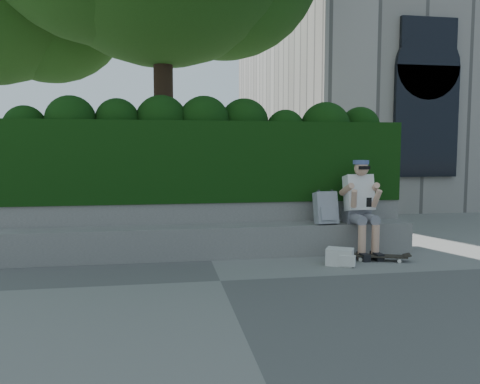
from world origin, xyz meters
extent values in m
plane|color=slate|center=(0.00, 0.00, 0.00)|extent=(80.00, 80.00, 0.00)
cube|color=gray|center=(0.00, 1.25, 0.23)|extent=(6.00, 0.45, 0.45)
cube|color=gray|center=(0.00, 1.73, 0.38)|extent=(6.00, 0.50, 0.75)
cube|color=black|center=(0.00, 1.95, 1.35)|extent=(6.00, 1.00, 1.20)
cylinder|color=black|center=(-0.61, 4.23, 1.80)|extent=(0.38, 0.38, 3.61)
cube|color=slate|center=(2.19, 1.20, 0.56)|extent=(0.36, 0.26, 0.22)
cube|color=silver|center=(2.19, 1.13, 0.90)|extent=(0.40, 0.32, 0.55)
sphere|color=tan|center=(2.19, 1.06, 1.26)|extent=(0.21, 0.21, 0.21)
cylinder|color=#4C5D8C|center=(2.19, 1.08, 1.35)|extent=(0.23, 0.23, 0.06)
cube|color=black|center=(2.19, 0.78, 0.80)|extent=(0.07, 0.02, 0.13)
cylinder|color=tan|center=(2.09, 0.76, 0.24)|extent=(0.11, 0.11, 0.47)
cylinder|color=tan|center=(2.29, 0.76, 0.24)|extent=(0.11, 0.11, 0.47)
cube|color=black|center=(2.09, 0.70, 0.05)|extent=(0.10, 0.26, 0.10)
cube|color=black|center=(2.29, 0.70, 0.05)|extent=(0.10, 0.26, 0.10)
cube|color=black|center=(2.29, 0.63, 0.07)|extent=(0.75, 0.41, 0.02)
cylinder|color=silver|center=(2.02, 0.64, 0.03)|extent=(0.06, 0.04, 0.05)
cylinder|color=silver|center=(2.07, 0.79, 0.03)|extent=(0.06, 0.04, 0.05)
cylinder|color=silver|center=(2.50, 0.48, 0.03)|extent=(0.06, 0.04, 0.05)
cylinder|color=silver|center=(2.56, 0.62, 0.03)|extent=(0.06, 0.04, 0.05)
cube|color=#B7B8BD|center=(1.69, 1.15, 0.68)|extent=(0.33, 0.20, 0.47)
cube|color=silver|center=(1.66, 0.49, 0.11)|extent=(0.42, 0.38, 0.22)
camera|label=1|loc=(-0.65, -5.31, 1.51)|focal=35.00mm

